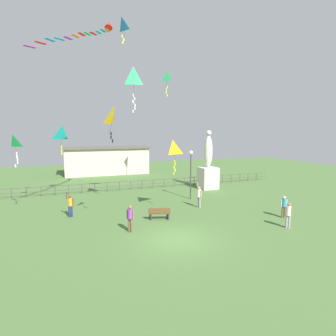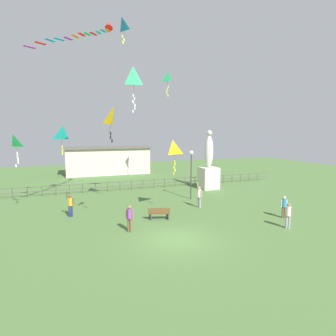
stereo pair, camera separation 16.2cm
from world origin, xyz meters
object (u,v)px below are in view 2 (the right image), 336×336
at_px(statue_monument, 209,171).
at_px(streamer_kite, 103,27).
at_px(person_0, 199,195).
at_px(kite_6, 169,77).
at_px(kite_4, 63,134).
at_px(kite_2, 173,148).
at_px(person_4, 130,217).
at_px(kite_1, 114,117).
at_px(lamppost, 191,164).
at_px(person_1, 70,204).
at_px(person_2, 288,214).
at_px(kite_3, 122,24).
at_px(park_bench, 159,213).
at_px(kite_0, 133,78).
at_px(person_3, 284,205).
at_px(kite_5, 14,142).

relative_size(statue_monument, streamer_kite, 1.07).
relative_size(person_0, kite_6, 0.76).
bearing_deg(kite_4, kite_2, -47.02).
bearing_deg(statue_monument, person_4, -137.41).
height_order(statue_monument, kite_1, kite_1).
xyz_separation_m(lamppost, kite_1, (-7.52, -5.48, 3.70)).
bearing_deg(kite_4, statue_monument, -5.12).
distance_m(person_1, person_2, 14.66).
distance_m(kite_1, kite_2, 5.46).
xyz_separation_m(person_2, kite_1, (-10.14, 3.36, 5.96)).
distance_m(kite_3, streamer_kite, 1.46).
bearing_deg(person_1, kite_6, 36.68).
bearing_deg(statue_monument, streamer_kite, -160.88).
distance_m(park_bench, kite_1, 7.19).
distance_m(statue_monument, kite_0, 13.68).
relative_size(person_3, kite_2, 0.62).
relative_size(person_1, kite_4, 0.72).
bearing_deg(kite_1, kite_5, 140.20).
distance_m(person_1, kite_1, 7.53).
bearing_deg(person_3, park_bench, 162.72).
xyz_separation_m(person_2, kite_0, (-8.29, 6.33, 8.79)).
bearing_deg(kite_2, kite_4, 132.98).
bearing_deg(person_2, park_bench, 148.39).
bearing_deg(person_4, kite_3, 81.54).
bearing_deg(person_1, person_4, -52.33).
bearing_deg(person_1, park_bench, -25.59).
distance_m(person_1, kite_4, 8.27).
distance_m(statue_monument, person_3, 10.75).
relative_size(person_3, kite_3, 0.82).
distance_m(lamppost, person_4, 9.43).
distance_m(lamppost, person_1, 10.60).
height_order(person_1, person_3, person_1).
relative_size(park_bench, kite_6, 0.59).
bearing_deg(kite_0, statue_monument, 33.11).
bearing_deg(kite_5, kite_3, 1.26).
bearing_deg(person_0, kite_6, 86.70).
distance_m(park_bench, person_2, 8.33).
bearing_deg(kite_3, person_1, -159.50).
relative_size(kite_4, streamer_kite, 0.45).
relative_size(kite_3, kite_5, 0.83).
bearing_deg(kite_0, park_bench, -58.65).
height_order(person_1, person_4, person_1).
relative_size(person_2, kite_3, 0.86).
bearing_deg(park_bench, statue_monument, 44.65).
bearing_deg(person_2, kite_2, 135.08).
relative_size(person_0, person_4, 1.21).
relative_size(statue_monument, kite_1, 2.96).
height_order(park_bench, kite_2, kite_2).
bearing_deg(kite_3, person_2, -45.43).
height_order(statue_monument, person_0, statue_monument).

